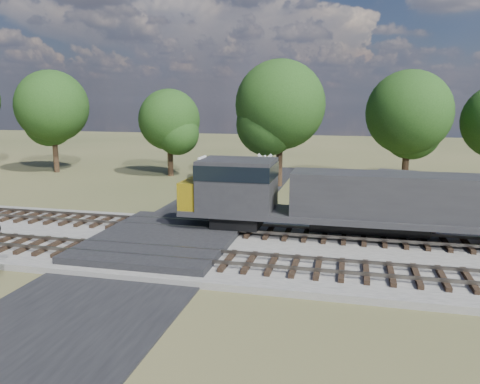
# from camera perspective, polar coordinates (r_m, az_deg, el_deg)

# --- Properties ---
(ground) EXTENTS (160.00, 160.00, 0.00)m
(ground) POSITION_cam_1_polar(r_m,az_deg,el_deg) (24.30, -9.51, -6.84)
(ground) COLOR #3E4625
(ground) RESTS_ON ground
(ballast_bed) EXTENTS (140.00, 10.00, 0.30)m
(ballast_bed) POSITION_cam_1_polar(r_m,az_deg,el_deg) (22.96, 14.93, -7.76)
(ballast_bed) COLOR gray
(ballast_bed) RESTS_ON ground
(road) EXTENTS (7.00, 60.00, 0.08)m
(road) POSITION_cam_1_polar(r_m,az_deg,el_deg) (24.28, -9.51, -6.75)
(road) COLOR black
(road) RESTS_ON ground
(crossing_panel) EXTENTS (7.00, 9.00, 0.62)m
(crossing_panel) POSITION_cam_1_polar(r_m,az_deg,el_deg) (24.64, -9.08, -5.80)
(crossing_panel) COLOR #262628
(crossing_panel) RESTS_ON ground
(track_near) EXTENTS (140.00, 2.60, 0.33)m
(track_near) POSITION_cam_1_polar(r_m,az_deg,el_deg) (21.36, -3.81, -8.09)
(track_near) COLOR black
(track_near) RESTS_ON ballast_bed
(track_far) EXTENTS (140.00, 2.60, 0.33)m
(track_far) POSITION_cam_1_polar(r_m,az_deg,el_deg) (25.95, -0.56, -4.56)
(track_far) COLOR black
(track_far) RESTS_ON ballast_bed
(crossing_signal_far) EXTENTS (1.62, 0.35, 4.03)m
(crossing_signal_far) POSITION_cam_1_polar(r_m,az_deg,el_deg) (30.88, 2.86, 0.38)
(crossing_signal_far) COLOR silver
(crossing_signal_far) RESTS_ON ground
(equipment_shed) EXTENTS (5.65, 5.65, 3.05)m
(equipment_shed) POSITION_cam_1_polar(r_m,az_deg,el_deg) (29.63, 19.65, -0.98)
(equipment_shed) COLOR #44271D
(equipment_shed) RESTS_ON ground
(treeline) EXTENTS (81.88, 10.46, 11.65)m
(treeline) POSITION_cam_1_polar(r_m,az_deg,el_deg) (42.19, 2.20, 9.93)
(treeline) COLOR black
(treeline) RESTS_ON ground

